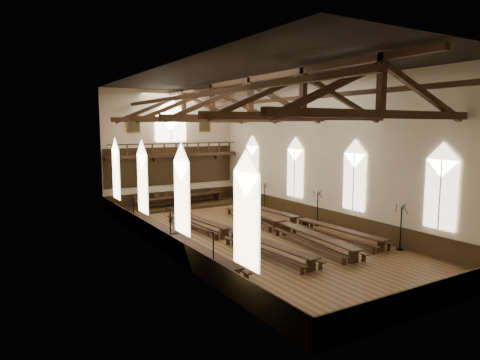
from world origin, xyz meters
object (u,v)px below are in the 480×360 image
object	(u,v)px
refectory_row_c	(283,224)
candelabrum_right_far	(265,202)
refectory_row_a	(174,237)
candelabrum_left_mid	(171,237)
candelabrum_right_near	(400,236)
candelabrum_left_far	(134,217)
dais	(181,206)
candelabrum_right_mid	(317,215)
refectory_row_d	(299,220)
high_table	(181,197)
refectory_row_b	(230,232)
candelabrum_left_near	(213,264)

from	to	relation	value
refectory_row_c	candelabrum_right_far	bearing A→B (deg)	64.44
refectory_row_a	candelabrum_left_mid	world-z (taller)	candelabrum_left_mid
candelabrum_right_near	candelabrum_left_far	bearing A→B (deg)	130.16
refectory_row_c	candelabrum_left_far	bearing A→B (deg)	139.86
dais	candelabrum_right_mid	distance (m)	12.63
refectory_row_d	candelabrum_right_mid	distance (m)	1.54
candelabrum_right_mid	candelabrum_right_far	xyz separation A→B (m)	(0.00, 6.51, -0.05)
refectory_row_d	high_table	size ratio (longest dim) A/B	1.71
candelabrum_left_mid	candelabrum_right_far	world-z (taller)	candelabrum_left_mid
refectory_row_b	dais	world-z (taller)	refectory_row_b
refectory_row_a	candelabrum_left_far	size ratio (longest dim) A/B	6.31
candelabrum_right_far	refectory_row_d	bearing A→B (deg)	-103.35
high_table	candelabrum_right_far	size ratio (longest dim) A/B	3.57
dais	high_table	bearing A→B (deg)	0.00
refectory_row_a	refectory_row_c	world-z (taller)	same
high_table	candelabrum_left_near	xyz separation A→B (m)	(-5.75, -17.03, -0.16)
candelabrum_left_far	candelabrum_left_mid	bearing A→B (deg)	-90.00
refectory_row_a	high_table	world-z (taller)	high_table
high_table	candelabrum_left_far	world-z (taller)	candelabrum_left_far
refectory_row_b	candelabrum_left_near	world-z (taller)	candelabrum_left_near
high_table	candelabrum_right_near	size ratio (longest dim) A/B	3.16
refectory_row_b	candelabrum_right_far	xyz separation A→B (m)	(7.22, 6.87, 0.18)
candelabrum_right_near	dais	bearing A→B (deg)	106.24
candelabrum_left_mid	candelabrum_right_mid	xyz separation A→B (m)	(11.10, 0.48, -0.03)
candelabrum_left_far	candelabrum_right_far	distance (m)	11.10
dais	candelabrum_right_far	world-z (taller)	candelabrum_right_far
candelabrum_left_far	candelabrum_right_near	size ratio (longest dim) A/B	0.87
refectory_row_b	candelabrum_left_mid	bearing A→B (deg)	-178.26
candelabrum_left_mid	candelabrum_right_near	world-z (taller)	candelabrum_right_near
refectory_row_a	candelabrum_right_far	distance (m)	12.23
refectory_row_b	refectory_row_c	world-z (taller)	refectory_row_c
dais	refectory_row_b	bearing A→B (deg)	-99.04
refectory_row_a	refectory_row_d	bearing A→B (deg)	-1.23
dais	candelabrum_left_near	distance (m)	17.99
refectory_row_d	candelabrum_right_mid	size ratio (longest dim) A/B	5.72
candelabrum_left_mid	refectory_row_d	bearing A→B (deg)	3.58
candelabrum_left_near	candelabrum_left_far	bearing A→B (deg)	90.00
candelabrum_left_mid	candelabrum_right_mid	size ratio (longest dim) A/B	1.05
candelabrum_right_near	candelabrum_right_mid	bearing A→B (deg)	90.00
refectory_row_b	candelabrum_right_far	size ratio (longest dim) A/B	6.13
high_table	candelabrum_left_mid	distance (m)	13.22
refectory_row_c	refectory_row_a	bearing A→B (deg)	174.66
dais	candelabrum_left_mid	size ratio (longest dim) A/B	4.37
candelabrum_left_near	candelabrum_right_far	world-z (taller)	candelabrum_right_far
refectory_row_c	refectory_row_d	xyz separation A→B (m)	(1.77, 0.49, -0.02)
refectory_row_b	high_table	bearing A→B (deg)	80.96
refectory_row_a	candelabrum_right_near	distance (m)	12.80
high_table	candelabrum_right_far	xyz separation A→B (m)	(5.35, -4.91, -0.16)
candelabrum_left_near	candelabrum_left_mid	size ratio (longest dim) A/B	0.89
candelabrum_left_near	candelabrum_right_far	xyz separation A→B (m)	(11.10, 12.12, 0.00)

